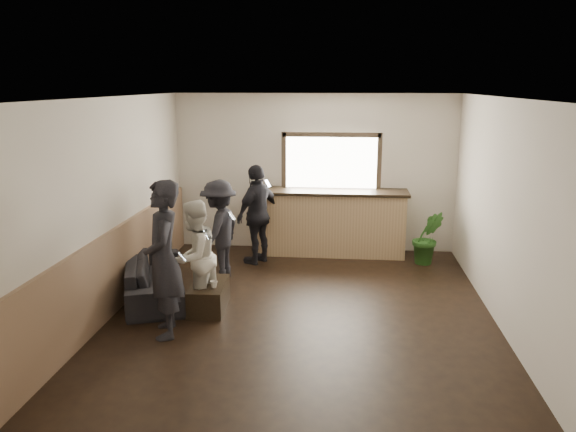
# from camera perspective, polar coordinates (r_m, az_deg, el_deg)

# --- Properties ---
(ground) EXTENTS (5.00, 6.00, 0.01)m
(ground) POSITION_cam_1_polar(r_m,az_deg,el_deg) (7.58, 1.31, -9.70)
(ground) COLOR black
(room_shell) EXTENTS (5.01, 6.01, 2.80)m
(room_shell) POSITION_cam_1_polar(r_m,az_deg,el_deg) (7.23, -4.46, 1.33)
(room_shell) COLOR silver
(room_shell) RESTS_ON ground
(bar_counter) EXTENTS (2.70, 0.68, 2.13)m
(bar_counter) POSITION_cam_1_polar(r_m,az_deg,el_deg) (9.93, 4.27, -0.24)
(bar_counter) COLOR tan
(bar_counter) RESTS_ON ground
(sofa) EXTENTS (1.36, 2.08, 0.57)m
(sofa) POSITION_cam_1_polar(r_m,az_deg,el_deg) (8.25, -13.39, -6.02)
(sofa) COLOR black
(sofa) RESTS_ON ground
(coffee_table) EXTENTS (0.49, 0.83, 0.36)m
(coffee_table) POSITION_cam_1_polar(r_m,az_deg,el_deg) (7.69, -8.03, -8.06)
(coffee_table) COLOR black
(coffee_table) RESTS_ON ground
(cup_a) EXTENTS (0.17, 0.17, 0.10)m
(cup_a) POSITION_cam_1_polar(r_m,az_deg,el_deg) (7.77, -8.37, -6.03)
(cup_a) COLOR silver
(cup_a) RESTS_ON coffee_table
(cup_b) EXTENTS (0.11, 0.11, 0.09)m
(cup_b) POSITION_cam_1_polar(r_m,az_deg,el_deg) (7.45, -7.54, -6.89)
(cup_b) COLOR silver
(cup_b) RESTS_ON coffee_table
(potted_plant) EXTENTS (0.54, 0.45, 0.92)m
(potted_plant) POSITION_cam_1_polar(r_m,az_deg,el_deg) (9.65, 13.99, -2.13)
(potted_plant) COLOR #2D6623
(potted_plant) RESTS_ON ground
(person_a) EXTENTS (0.64, 0.79, 1.89)m
(person_a) POSITION_cam_1_polar(r_m,az_deg,el_deg) (6.78, -12.53, -4.34)
(person_a) COLOR black
(person_a) RESTS_ON ground
(person_b) EXTENTS (0.79, 0.89, 1.50)m
(person_b) POSITION_cam_1_polar(r_m,az_deg,el_deg) (7.47, -9.49, -4.11)
(person_b) COLOR silver
(person_b) RESTS_ON ground
(person_c) EXTENTS (0.79, 1.11, 1.55)m
(person_c) POSITION_cam_1_polar(r_m,az_deg,el_deg) (8.64, -7.00, -1.44)
(person_c) COLOR black
(person_c) RESTS_ON ground
(person_d) EXTENTS (0.86, 1.05, 1.67)m
(person_d) POSITION_cam_1_polar(r_m,az_deg,el_deg) (9.37, -3.08, 0.17)
(person_d) COLOR black
(person_d) RESTS_ON ground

